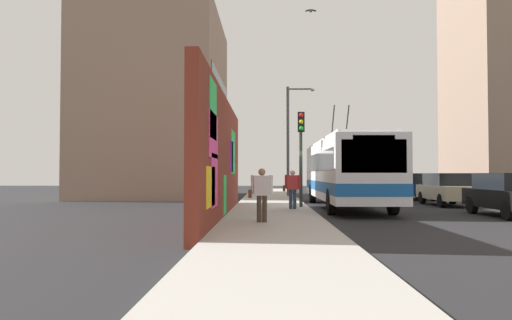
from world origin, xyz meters
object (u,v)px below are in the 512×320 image
(city_bus, at_px, (346,170))
(parked_car_black, at_px, (510,194))
(pedestrian_near_wall, at_px, (261,191))
(street_lamp, at_px, (291,133))
(parked_car_champagne, at_px, (447,189))
(traffic_light, at_px, (301,143))
(pedestrian_at_curb, at_px, (292,186))
(parked_car_navy, at_px, (412,186))

(city_bus, xyz_separation_m, parked_car_black, (-4.29, -5.20, -0.89))
(pedestrian_near_wall, distance_m, street_lamp, 16.61)
(parked_car_black, distance_m, parked_car_champagne, 5.93)
(pedestrian_near_wall, xyz_separation_m, traffic_light, (6.21, -1.60, 1.82))
(parked_car_champagne, relative_size, street_lamp, 0.58)
(city_bus, distance_m, pedestrian_at_curb, 3.76)
(street_lamp, bearing_deg, parked_car_black, -150.21)
(city_bus, relative_size, parked_car_champagne, 2.80)
(pedestrian_at_curb, height_order, pedestrian_near_wall, pedestrian_near_wall)
(parked_car_champagne, bearing_deg, city_bus, 107.51)
(parked_car_champagne, bearing_deg, pedestrian_near_wall, 136.65)
(parked_car_navy, bearing_deg, street_lamp, 80.66)
(city_bus, bearing_deg, pedestrian_near_wall, 154.44)
(pedestrian_near_wall, height_order, traffic_light, traffic_light)
(traffic_light, distance_m, street_lamp, 10.10)
(street_lamp, bearing_deg, parked_car_champagne, -132.91)
(city_bus, height_order, traffic_light, city_bus)
(street_lamp, bearing_deg, parked_car_navy, -99.34)
(parked_car_navy, height_order, traffic_light, traffic_light)
(city_bus, distance_m, pedestrian_near_wall, 8.72)
(city_bus, relative_size, pedestrian_near_wall, 7.32)
(pedestrian_at_curb, relative_size, traffic_light, 0.38)
(parked_car_navy, height_order, pedestrian_at_curb, pedestrian_at_curb)
(parked_car_black, bearing_deg, parked_car_champagne, 0.00)
(traffic_light, xyz_separation_m, street_lamp, (10.02, -0.09, 1.27))
(parked_car_navy, distance_m, pedestrian_at_curb, 12.55)
(parked_car_black, relative_size, street_lamp, 0.60)
(parked_car_champagne, distance_m, pedestrian_at_curb, 8.88)
(parked_car_navy, relative_size, street_lamp, 0.62)
(parked_car_black, height_order, parked_car_navy, same)
(pedestrian_at_curb, bearing_deg, city_bus, -44.08)
(parked_car_champagne, bearing_deg, parked_car_navy, -0.00)
(parked_car_champagne, xyz_separation_m, traffic_light, (-3.27, 7.35, 2.04))
(pedestrian_at_curb, height_order, traffic_light, traffic_light)
(parked_car_black, height_order, traffic_light, traffic_light)
(pedestrian_at_curb, bearing_deg, parked_car_champagne, -61.07)
(parked_car_black, distance_m, parked_car_navy, 11.49)
(traffic_light, bearing_deg, street_lamp, -0.53)
(pedestrian_at_curb, xyz_separation_m, traffic_light, (1.02, -0.42, 1.82))
(parked_car_navy, bearing_deg, city_bus, 144.14)
(city_bus, distance_m, parked_car_champagne, 5.53)
(parked_car_black, relative_size, parked_car_navy, 0.97)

